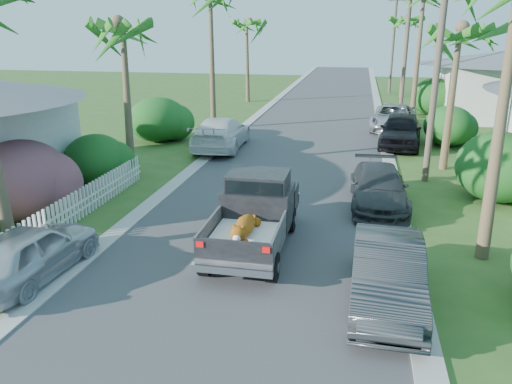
% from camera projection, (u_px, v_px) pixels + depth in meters
% --- Properties ---
extents(ground, '(120.00, 120.00, 0.00)m').
position_uv_depth(ground, '(196.00, 360.00, 9.44)').
color(ground, '#2F521F').
rests_on(ground, ground).
extents(road, '(8.00, 100.00, 0.02)m').
position_uv_depth(road, '(315.00, 123.00, 32.70)').
color(road, '#38383A').
rests_on(road, ground).
extents(curb_left, '(0.60, 100.00, 0.06)m').
position_uv_depth(curb_left, '(251.00, 121.00, 33.51)').
color(curb_left, '#A5A39E').
rests_on(curb_left, ground).
extents(curb_right, '(0.60, 100.00, 0.06)m').
position_uv_depth(curb_right, '(382.00, 126.00, 31.88)').
color(curb_right, '#A5A39E').
rests_on(curb_right, ground).
extents(pickup_truck, '(1.98, 5.12, 2.06)m').
position_uv_depth(pickup_truck, '(256.00, 210.00, 14.28)').
color(pickup_truck, black).
rests_on(pickup_truck, ground).
extents(parked_car_rn, '(1.63, 4.44, 1.45)m').
position_uv_depth(parked_car_rn, '(387.00, 274.00, 11.17)').
color(parked_car_rn, '#2C2F31').
rests_on(parked_car_rn, ground).
extents(parked_car_rm, '(2.05, 4.71, 1.35)m').
position_uv_depth(parked_car_rm, '(379.00, 188.00, 17.35)').
color(parked_car_rm, '#2F3334').
rests_on(parked_car_rm, ground).
extents(parked_car_rf, '(2.59, 5.25, 1.72)m').
position_uv_depth(parked_car_rf, '(401.00, 130.00, 26.16)').
color(parked_car_rf, black).
rests_on(parked_car_rf, ground).
extents(parked_car_rd, '(3.18, 5.71, 1.51)m').
position_uv_depth(parked_car_rd, '(394.00, 118.00, 30.41)').
color(parked_car_rd, '#A1A2A8').
rests_on(parked_car_rd, ground).
extents(parked_car_ln, '(1.89, 4.17, 1.39)m').
position_uv_depth(parked_car_ln, '(30.00, 253.00, 12.32)').
color(parked_car_ln, silver).
rests_on(parked_car_ln, ground).
extents(parked_car_lf, '(2.52, 5.71, 1.63)m').
position_uv_depth(parked_car_lf, '(221.00, 133.00, 25.63)').
color(parked_car_lf, silver).
rests_on(parked_car_lf, ground).
extents(palm_l_b, '(4.40, 4.40, 7.40)m').
position_uv_depth(palm_l_b, '(121.00, 23.00, 19.97)').
color(palm_l_b, brown).
rests_on(palm_l_b, ground).
extents(palm_l_d, '(4.40, 4.40, 7.70)m').
position_uv_depth(palm_l_d, '(247.00, 22.00, 40.29)').
color(palm_l_d, brown).
rests_on(palm_l_d, ground).
extents(palm_r_b, '(4.40, 4.40, 7.20)m').
position_uv_depth(palm_r_b, '(460.00, 28.00, 20.28)').
color(palm_r_b, brown).
rests_on(palm_r_b, ground).
extents(palm_r_d, '(4.40, 4.40, 8.00)m').
position_uv_depth(palm_r_d, '(408.00, 19.00, 43.32)').
color(palm_r_d, brown).
rests_on(palm_r_d, ground).
extents(shrub_l_b, '(3.00, 3.30, 2.60)m').
position_uv_depth(shrub_l_b, '(21.00, 180.00, 16.10)').
color(shrub_l_b, '#C51C6A').
rests_on(shrub_l_b, ground).
extents(shrub_l_c, '(2.40, 2.64, 2.00)m').
position_uv_depth(shrub_l_c, '(95.00, 159.00, 19.84)').
color(shrub_l_c, '#164F1E').
rests_on(shrub_l_c, ground).
extents(shrub_l_d, '(3.20, 3.52, 2.40)m').
position_uv_depth(shrub_l_d, '(158.00, 119.00, 27.33)').
color(shrub_l_d, '#164F1E').
rests_on(shrub_l_d, ground).
extents(shrub_r_b, '(3.00, 3.30, 2.50)m').
position_uv_depth(shrub_r_b, '(499.00, 167.00, 17.81)').
color(shrub_r_b, '#164F1E').
rests_on(shrub_r_b, ground).
extents(shrub_r_c, '(2.60, 2.86, 2.10)m').
position_uv_depth(shrub_r_c, '(449.00, 126.00, 26.30)').
color(shrub_r_c, '#164F1E').
rests_on(shrub_r_c, ground).
extents(shrub_r_d, '(3.20, 3.52, 2.60)m').
position_uv_depth(shrub_r_d, '(434.00, 97.00, 35.43)').
color(shrub_r_d, '#164F1E').
rests_on(shrub_r_d, ground).
extents(picket_fence, '(0.10, 11.00, 1.00)m').
position_uv_depth(picket_fence, '(66.00, 213.00, 15.54)').
color(picket_fence, white).
rests_on(picket_fence, ground).
extents(house_right_far, '(9.00, 8.00, 4.60)m').
position_uv_depth(house_right_far, '(512.00, 87.00, 34.23)').
color(house_right_far, silver).
rests_on(house_right_far, ground).
extents(utility_pole_b, '(1.60, 0.26, 9.00)m').
position_uv_depth(utility_pole_b, '(437.00, 66.00, 19.04)').
color(utility_pole_b, brown).
rests_on(utility_pole_b, ground).
extents(utility_pole_c, '(1.60, 0.26, 9.00)m').
position_uv_depth(utility_pole_c, '(406.00, 50.00, 32.99)').
color(utility_pole_c, brown).
rests_on(utility_pole_c, ground).
extents(utility_pole_d, '(1.60, 0.26, 9.00)m').
position_uv_depth(utility_pole_d, '(393.00, 43.00, 46.95)').
color(utility_pole_d, brown).
rests_on(utility_pole_d, ground).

